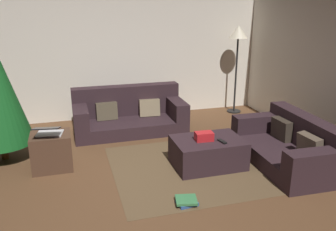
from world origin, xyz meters
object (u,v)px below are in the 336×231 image
Objects in this scene: tv_remote at (222,141)px; side_table at (52,151)px; ottoman at (208,152)px; laptop at (48,132)px; corner_lamp at (238,39)px; couch_right at (291,146)px; book_stack at (187,201)px; couch_left at (129,115)px; gift_box at (204,136)px.

side_table is (-2.19, 0.66, -0.15)m from tv_remote.
laptop is at bearing 167.48° from ottoman.
corner_lamp is at bearing 25.33° from side_table.
couch_right is at bearing -13.23° from side_table.
laptop is at bearing 138.01° from book_stack.
couch_left reaches higher than couch_right.
gift_box is at bearing 81.90° from couch_right.
gift_box is (-0.07, -0.02, 0.25)m from ottoman.
tv_remote is at bearing -15.37° from laptop.
corner_lamp reaches higher than couch_right.
couch_right is 1.03m from tv_remote.
gift_box is 2.05m from laptop.
laptop is 2.03m from book_stack.
couch_left reaches higher than laptop.
couch_left is 1.90m from gift_box.
ottoman is 0.29m from tv_remote.
couch_right is 3.80× the size of laptop.
couch_left is 1.83m from laptop.
book_stack is at bearing -41.99° from laptop.
gift_box reaches higher than side_table.
gift_box is (-1.23, 0.22, 0.19)m from couch_right.
couch_left is 7.98× the size of gift_box.
gift_box is at bearing -164.74° from ottoman.
tv_remote is 2.92m from corner_lamp.
couch_left is 1.90m from ottoman.
ottoman is at bearing -14.08° from side_table.
ottoman is 3.97× the size of gift_box.
book_stack is at bearing -122.46° from gift_box.
gift_box is at bearing 57.54° from book_stack.
gift_box is at bearing -15.08° from side_table.
couch_left is 4.22× the size of laptop.
gift_box is 1.49× the size of tv_remote.
ottoman is 2.12m from side_table.
corner_lamp reaches higher than couch_left.
corner_lamp is at bearing -168.48° from couch_left.
book_stack is at bearing -43.39° from side_table.
gift_box is 0.14× the size of corner_lamp.
corner_lamp is at bearing 54.73° from gift_box.
couch_left is 6.88× the size of book_stack.
gift_box is at bearing 137.95° from tv_remote.
ottoman is 5.91× the size of tv_remote.
couch_right is 3.29× the size of side_table.
laptop is 4.07m from corner_lamp.
book_stack is (1.45, -1.37, -0.21)m from side_table.
laptop reaches higher than side_table.
laptop is at bearing 79.85° from couch_right.
side_table is at bearing -154.67° from corner_lamp.
ottoman is 2.14m from laptop.
tv_remote is 0.31× the size of side_table.
gift_box is (0.71, -1.75, 0.16)m from couch_left.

